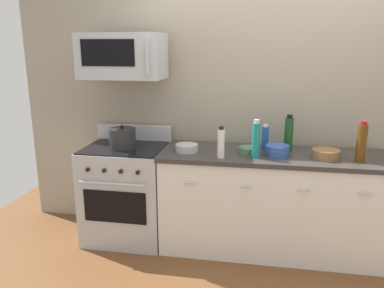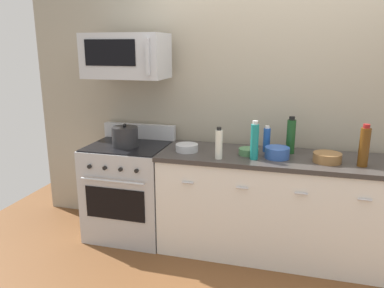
{
  "view_description": "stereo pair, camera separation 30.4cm",
  "coord_description": "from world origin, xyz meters",
  "px_view_note": "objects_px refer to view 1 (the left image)",
  "views": [
    {
      "loc": [
        -0.16,
        -3.26,
        1.83
      ],
      "look_at": [
        -0.73,
        -0.05,
        0.99
      ],
      "focal_mm": 35.28,
      "sensor_mm": 36.0,
      "label": 1
    },
    {
      "loc": [
        0.13,
        -3.19,
        1.83
      ],
      "look_at": [
        -0.73,
        -0.05,
        0.99
      ],
      "focal_mm": 35.28,
      "sensor_mm": 36.0,
      "label": 2
    }
  ],
  "objects_px": {
    "bottle_wine_amber": "(361,142)",
    "bowl_green_glaze": "(249,150)",
    "bottle_vinegar_white": "(221,143)",
    "stockpot": "(123,138)",
    "bottle_wine_green": "(289,134)",
    "bottle_soda_blue": "(265,138)",
    "bowl_blue_mixing": "(277,150)",
    "microwave": "(123,56)",
    "range_oven": "(127,192)",
    "bowl_steel_prep": "(187,148)",
    "bottle_sparkling_teal": "(256,140)",
    "bowl_wooden_salad": "(326,154)"
  },
  "relations": [
    {
      "from": "bottle_wine_amber",
      "to": "bowl_green_glaze",
      "type": "bearing_deg",
      "value": 174.34
    },
    {
      "from": "bottle_vinegar_white",
      "to": "stockpot",
      "type": "relative_size",
      "value": 1.11
    },
    {
      "from": "bottle_wine_amber",
      "to": "bottle_wine_green",
      "type": "distance_m",
      "value": 0.61
    },
    {
      "from": "bottle_wine_green",
      "to": "bowl_green_glaze",
      "type": "height_order",
      "value": "bottle_wine_green"
    },
    {
      "from": "bottle_soda_blue",
      "to": "bowl_blue_mixing",
      "type": "height_order",
      "value": "bottle_soda_blue"
    },
    {
      "from": "bowl_green_glaze",
      "to": "stockpot",
      "type": "xyz_separation_m",
      "value": [
        -1.15,
        -0.03,
        0.07
      ]
    },
    {
      "from": "microwave",
      "to": "range_oven",
      "type": "bearing_deg",
      "value": -90.29
    },
    {
      "from": "bottle_wine_amber",
      "to": "bottle_wine_green",
      "type": "height_order",
      "value": "bottle_wine_amber"
    },
    {
      "from": "range_oven",
      "to": "bowl_blue_mixing",
      "type": "xyz_separation_m",
      "value": [
        1.4,
        -0.06,
        0.5
      ]
    },
    {
      "from": "bottle_vinegar_white",
      "to": "bowl_green_glaze",
      "type": "height_order",
      "value": "bottle_vinegar_white"
    },
    {
      "from": "microwave",
      "to": "bottle_wine_green",
      "type": "distance_m",
      "value": 1.65
    },
    {
      "from": "bottle_soda_blue",
      "to": "bowl_blue_mixing",
      "type": "distance_m",
      "value": 0.22
    },
    {
      "from": "bottle_wine_green",
      "to": "bowl_steel_prep",
      "type": "xyz_separation_m",
      "value": [
        -0.9,
        -0.18,
        -0.12
      ]
    },
    {
      "from": "microwave",
      "to": "bowl_blue_mixing",
      "type": "height_order",
      "value": "microwave"
    },
    {
      "from": "bowl_steel_prep",
      "to": "bottle_soda_blue",
      "type": "bearing_deg",
      "value": 14.2
    },
    {
      "from": "bottle_soda_blue",
      "to": "bowl_steel_prep",
      "type": "height_order",
      "value": "bottle_soda_blue"
    },
    {
      "from": "bottle_soda_blue",
      "to": "bowl_blue_mixing",
      "type": "relative_size",
      "value": 1.15
    },
    {
      "from": "range_oven",
      "to": "bottle_sparkling_teal",
      "type": "height_order",
      "value": "bottle_sparkling_teal"
    },
    {
      "from": "bottle_vinegar_white",
      "to": "bowl_steel_prep",
      "type": "relative_size",
      "value": 1.33
    },
    {
      "from": "bottle_soda_blue",
      "to": "bottle_vinegar_white",
      "type": "distance_m",
      "value": 0.49
    },
    {
      "from": "bottle_soda_blue",
      "to": "bottle_wine_amber",
      "type": "distance_m",
      "value": 0.8
    },
    {
      "from": "bottle_wine_amber",
      "to": "bowl_wooden_salad",
      "type": "xyz_separation_m",
      "value": [
        -0.26,
        0.04,
        -0.12
      ]
    },
    {
      "from": "bowl_wooden_salad",
      "to": "microwave",
      "type": "bearing_deg",
      "value": 176.24
    },
    {
      "from": "microwave",
      "to": "bottle_sparkling_teal",
      "type": "relative_size",
      "value": 2.27
    },
    {
      "from": "microwave",
      "to": "bottle_wine_amber",
      "type": "relative_size",
      "value": 2.21
    },
    {
      "from": "bottle_wine_amber",
      "to": "bottle_vinegar_white",
      "type": "bearing_deg",
      "value": -175.14
    },
    {
      "from": "microwave",
      "to": "bowl_steel_prep",
      "type": "relative_size",
      "value": 3.67
    },
    {
      "from": "bottle_vinegar_white",
      "to": "stockpot",
      "type": "distance_m",
      "value": 0.94
    },
    {
      "from": "bottle_vinegar_white",
      "to": "bowl_steel_prep",
      "type": "bearing_deg",
      "value": 154.66
    },
    {
      "from": "bottle_wine_green",
      "to": "bowl_blue_mixing",
      "type": "height_order",
      "value": "bottle_wine_green"
    },
    {
      "from": "bowl_steel_prep",
      "to": "bowl_green_glaze",
      "type": "bearing_deg",
      "value": 3.47
    },
    {
      "from": "bottle_wine_amber",
      "to": "bottle_sparkling_teal",
      "type": "relative_size",
      "value": 1.03
    },
    {
      "from": "range_oven",
      "to": "microwave",
      "type": "xyz_separation_m",
      "value": [
        0.0,
        0.04,
        1.28
      ]
    },
    {
      "from": "bowl_green_glaze",
      "to": "bottle_wine_green",
      "type": "bearing_deg",
      "value": 23.41
    },
    {
      "from": "bowl_green_glaze",
      "to": "stockpot",
      "type": "bearing_deg",
      "value": -178.53
    },
    {
      "from": "microwave",
      "to": "bowl_steel_prep",
      "type": "bearing_deg",
      "value": -9.61
    },
    {
      "from": "bowl_steel_prep",
      "to": "stockpot",
      "type": "relative_size",
      "value": 0.83
    },
    {
      "from": "range_oven",
      "to": "microwave",
      "type": "height_order",
      "value": "microwave"
    },
    {
      "from": "bottle_soda_blue",
      "to": "bottle_sparkling_teal",
      "type": "bearing_deg",
      "value": -106.88
    },
    {
      "from": "range_oven",
      "to": "bowl_steel_prep",
      "type": "bearing_deg",
      "value": -5.42
    },
    {
      "from": "bowl_wooden_salad",
      "to": "bowl_green_glaze",
      "type": "relative_size",
      "value": 1.31
    },
    {
      "from": "range_oven",
      "to": "bottle_soda_blue",
      "type": "distance_m",
      "value": 1.42
    },
    {
      "from": "microwave",
      "to": "bowl_wooden_salad",
      "type": "relative_size",
      "value": 3.29
    },
    {
      "from": "bottle_vinegar_white",
      "to": "bowl_wooden_salad",
      "type": "height_order",
      "value": "bottle_vinegar_white"
    },
    {
      "from": "bottle_soda_blue",
      "to": "range_oven",
      "type": "bearing_deg",
      "value": -174.81
    },
    {
      "from": "bottle_soda_blue",
      "to": "bottle_wine_green",
      "type": "bearing_deg",
      "value": 2.37
    },
    {
      "from": "bowl_wooden_salad",
      "to": "stockpot",
      "type": "relative_size",
      "value": 0.93
    },
    {
      "from": "bottle_sparkling_teal",
      "to": "bowl_blue_mixing",
      "type": "distance_m",
      "value": 0.23
    },
    {
      "from": "bottle_sparkling_teal",
      "to": "bowl_steel_prep",
      "type": "xyz_separation_m",
      "value": [
        -0.61,
        0.09,
        -0.12
      ]
    },
    {
      "from": "bottle_soda_blue",
      "to": "bottle_vinegar_white",
      "type": "relative_size",
      "value": 0.87
    }
  ]
}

